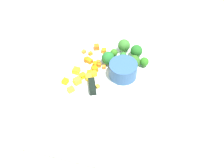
% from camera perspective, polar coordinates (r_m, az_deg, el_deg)
% --- Properties ---
extents(ground_plane, '(4.00, 4.00, 0.00)m').
position_cam_1_polar(ground_plane, '(0.83, 0.00, -0.99)').
color(ground_plane, gray).
extents(cutting_board, '(0.52, 0.34, 0.01)m').
position_cam_1_polar(cutting_board, '(0.83, 0.00, -0.73)').
color(cutting_board, white).
rests_on(cutting_board, ground_plane).
extents(prep_bowl, '(0.09, 0.09, 0.05)m').
position_cam_1_polar(prep_bowl, '(0.83, 2.38, 2.98)').
color(prep_bowl, '#31588B').
rests_on(prep_bowl, cutting_board).
extents(chef_knife, '(0.33, 0.15, 0.02)m').
position_cam_1_polar(chef_knife, '(0.76, -3.49, -5.95)').
color(chef_knife, silver).
rests_on(chef_knife, cutting_board).
extents(carrot_dice_0, '(0.02, 0.02, 0.01)m').
position_cam_1_polar(carrot_dice_0, '(0.93, -5.97, 6.82)').
color(carrot_dice_0, orange).
rests_on(carrot_dice_0, cutting_board).
extents(carrot_dice_1, '(0.02, 0.02, 0.01)m').
position_cam_1_polar(carrot_dice_1, '(0.92, -4.59, 6.46)').
color(carrot_dice_1, orange).
rests_on(carrot_dice_1, cutting_board).
extents(carrot_dice_2, '(0.02, 0.02, 0.01)m').
position_cam_1_polar(carrot_dice_2, '(0.89, -4.77, 4.90)').
color(carrot_dice_2, orange).
rests_on(carrot_dice_2, cutting_board).
extents(carrot_dice_3, '(0.02, 0.02, 0.01)m').
position_cam_1_polar(carrot_dice_3, '(0.90, -5.37, 5.17)').
color(carrot_dice_3, orange).
rests_on(carrot_dice_3, cutting_board).
extents(carrot_dice_4, '(0.02, 0.01, 0.01)m').
position_cam_1_polar(carrot_dice_4, '(0.89, -2.96, 4.70)').
color(carrot_dice_4, orange).
rests_on(carrot_dice_4, cutting_board).
extents(carrot_dice_5, '(0.01, 0.01, 0.01)m').
position_cam_1_polar(carrot_dice_5, '(0.87, -1.70, 3.60)').
color(carrot_dice_5, orange).
rests_on(carrot_dice_5, cutting_board).
extents(carrot_dice_6, '(0.02, 0.01, 0.01)m').
position_cam_1_polar(carrot_dice_6, '(0.88, -3.60, 4.20)').
color(carrot_dice_6, orange).
rests_on(carrot_dice_6, cutting_board).
extents(carrot_dice_7, '(0.02, 0.02, 0.02)m').
position_cam_1_polar(carrot_dice_7, '(0.94, -3.28, 7.83)').
color(carrot_dice_7, orange).
rests_on(carrot_dice_7, cutting_board).
extents(carrot_dice_8, '(0.01, 0.01, 0.01)m').
position_cam_1_polar(carrot_dice_8, '(0.88, -2.73, 4.01)').
color(carrot_dice_8, orange).
rests_on(carrot_dice_8, cutting_board).
extents(carrot_dice_9, '(0.03, 0.03, 0.02)m').
position_cam_1_polar(carrot_dice_9, '(0.86, -3.68, 3.17)').
color(carrot_dice_9, orange).
rests_on(carrot_dice_9, cutting_board).
extents(carrot_dice_10, '(0.02, 0.02, 0.01)m').
position_cam_1_polar(carrot_dice_10, '(0.93, -1.72, 7.10)').
color(carrot_dice_10, orange).
rests_on(carrot_dice_10, cutting_board).
extents(pepper_dice_0, '(0.02, 0.02, 0.01)m').
position_cam_1_polar(pepper_dice_0, '(0.82, -3.09, -0.47)').
color(pepper_dice_0, yellow).
rests_on(pepper_dice_0, cutting_board).
extents(pepper_dice_1, '(0.02, 0.02, 0.01)m').
position_cam_1_polar(pepper_dice_1, '(0.84, -9.87, 0.57)').
color(pepper_dice_1, yellow).
rests_on(pepper_dice_1, cutting_board).
extents(pepper_dice_2, '(0.02, 0.02, 0.01)m').
position_cam_1_polar(pepper_dice_2, '(0.85, -4.80, 2.38)').
color(pepper_dice_2, yellow).
rests_on(pepper_dice_2, cutting_board).
extents(pepper_dice_3, '(0.02, 0.02, 0.01)m').
position_cam_1_polar(pepper_dice_3, '(0.85, -6.23, 1.78)').
color(pepper_dice_3, yellow).
rests_on(pepper_dice_3, cutting_board).
extents(pepper_dice_4, '(0.03, 0.03, 0.02)m').
position_cam_1_polar(pepper_dice_4, '(0.84, -4.97, 1.48)').
color(pepper_dice_4, yellow).
rests_on(pepper_dice_4, cutting_board).
extents(pepper_dice_5, '(0.02, 0.02, 0.02)m').
position_cam_1_polar(pepper_dice_5, '(0.86, -7.58, 2.83)').
color(pepper_dice_5, yellow).
rests_on(pepper_dice_5, cutting_board).
extents(pepper_dice_6, '(0.03, 0.02, 0.01)m').
position_cam_1_polar(pepper_dice_6, '(0.81, -8.72, -1.16)').
color(pepper_dice_6, yellow).
rests_on(pepper_dice_6, cutting_board).
extents(pepper_dice_7, '(0.02, 0.02, 0.01)m').
position_cam_1_polar(pepper_dice_7, '(0.83, -4.69, 0.51)').
color(pepper_dice_7, yellow).
rests_on(pepper_dice_7, cutting_board).
extents(pepper_dice_8, '(0.03, 0.03, 0.02)m').
position_cam_1_polar(pepper_dice_8, '(0.83, -7.36, 0.65)').
color(pepper_dice_8, yellow).
rests_on(pepper_dice_8, cutting_board).
extents(pepper_dice_9, '(0.02, 0.02, 0.01)m').
position_cam_1_polar(pepper_dice_9, '(0.85, -3.85, 2.13)').
color(pepper_dice_9, yellow).
rests_on(pepper_dice_9, cutting_board).
extents(broccoli_floret_0, '(0.04, 0.04, 0.05)m').
position_cam_1_polar(broccoli_floret_0, '(0.87, -0.84, 5.51)').
color(broccoli_floret_0, '#98C36B').
rests_on(broccoli_floret_0, cutting_board).
extents(broccoli_floret_1, '(0.03, 0.03, 0.03)m').
position_cam_1_polar(broccoli_floret_1, '(0.90, 0.41, 6.61)').
color(broccoli_floret_1, '#8AB964').
rests_on(broccoli_floret_1, cutting_board).
extents(broccoli_floret_2, '(0.04, 0.04, 0.04)m').
position_cam_1_polar(broccoli_floret_2, '(0.87, 4.68, 4.80)').
color(broccoli_floret_2, '#84C357').
rests_on(broccoli_floret_2, cutting_board).
extents(broccoli_floret_3, '(0.02, 0.02, 0.03)m').
position_cam_1_polar(broccoli_floret_3, '(0.89, 2.36, 5.96)').
color(broccoli_floret_3, '#87C166').
rests_on(broccoli_floret_3, cutting_board).
extents(broccoli_floret_4, '(0.04, 0.04, 0.05)m').
position_cam_1_polar(broccoli_floret_4, '(0.92, 2.75, 8.13)').
color(broccoli_floret_4, '#87B559').
rests_on(broccoli_floret_4, cutting_board).
extents(broccoli_floret_5, '(0.04, 0.04, 0.05)m').
position_cam_1_polar(broccoli_floret_5, '(0.90, 5.20, 6.98)').
color(broccoli_floret_5, '#95B55C').
rests_on(broccoli_floret_5, cutting_board).
extents(broccoli_floret_6, '(0.03, 0.03, 0.03)m').
position_cam_1_polar(broccoli_floret_6, '(0.88, 6.87, 4.69)').
color(broccoli_floret_6, '#83B956').
rests_on(broccoli_floret_6, cutting_board).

